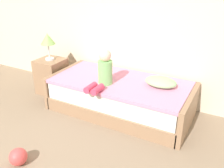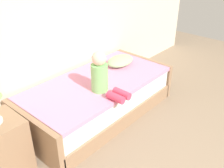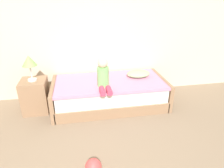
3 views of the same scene
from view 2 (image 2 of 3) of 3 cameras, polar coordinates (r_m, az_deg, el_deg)
wall_rear at (r=3.16m, az=-18.93°, el=15.92°), size 7.20×0.10×2.90m
bed at (r=3.47m, az=-3.11°, el=-3.07°), size 2.11×1.00×0.50m
nightstand at (r=2.86m, az=-23.22°, el=-12.57°), size 0.44×0.44×0.60m
child_figure at (r=3.01m, az=-2.13°, el=1.70°), size 0.20×0.51×0.50m
pillow at (r=3.76m, az=1.82°, el=5.12°), size 0.44×0.30×0.13m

